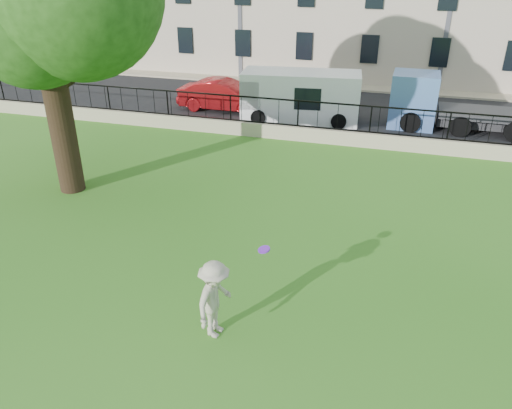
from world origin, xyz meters
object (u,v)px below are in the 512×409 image
(red_sedan, at_px, (225,95))
(white_van, at_px, (301,96))
(man, at_px, (215,299))
(frisbee, at_px, (264,250))
(blue_truck, at_px, (457,103))

(red_sedan, distance_m, white_van, 4.07)
(man, xyz_separation_m, frisbee, (0.68, 1.24, 0.57))
(white_van, height_order, blue_truck, blue_truck)
(red_sedan, relative_size, blue_truck, 0.81)
(frisbee, bearing_deg, red_sedan, 112.83)
(blue_truck, bearing_deg, white_van, -174.40)
(man, relative_size, white_van, 0.32)
(white_van, bearing_deg, blue_truck, -2.10)
(frisbee, bearing_deg, man, -118.83)
(frisbee, relative_size, red_sedan, 0.06)
(man, distance_m, red_sedan, 16.80)
(red_sedan, bearing_deg, man, -160.30)
(blue_truck, bearing_deg, man, -108.11)
(frisbee, height_order, red_sedan, red_sedan)
(frisbee, distance_m, white_van, 14.25)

